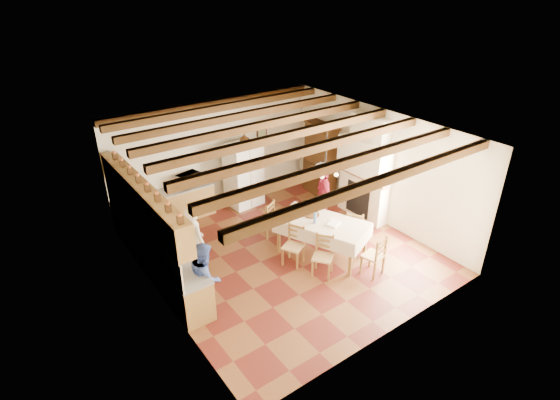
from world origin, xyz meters
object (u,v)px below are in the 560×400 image
at_px(chair_end_near, 373,255).
at_px(microwave, 189,180).
at_px(chair_left_far, 293,246).
at_px(refrigerator, 244,175).
at_px(chair_left_near, 323,256).
at_px(chair_end_far, 276,221).
at_px(person_woman_blue, 206,276).
at_px(person_woman_red, 323,195).
at_px(chair_right_near, 355,228).
at_px(person_man, 195,241).
at_px(dining_table, 322,224).
at_px(chair_right_far, 317,217).
at_px(hutch, 320,160).

distance_m(chair_end_near, microwave, 5.21).
height_order(chair_left_far, microwave, microwave).
bearing_deg(refrigerator, chair_left_near, -99.67).
bearing_deg(chair_left_near, refrigerator, 136.84).
xyz_separation_m(refrigerator, chair_end_far, (-0.33, -2.06, -0.42)).
height_order(chair_left_near, microwave, microwave).
bearing_deg(person_woman_blue, chair_left_far, -62.58).
bearing_deg(chair_end_far, microwave, 89.13).
height_order(chair_left_near, person_woman_red, person_woman_red).
bearing_deg(chair_right_near, chair_left_far, 45.09).
height_order(chair_left_far, person_man, person_man).
relative_size(dining_table, chair_end_far, 2.39).
distance_m(refrigerator, chair_left_far, 3.26).
distance_m(refrigerator, chair_end_near, 4.52).
bearing_deg(chair_right_far, person_woman_blue, 83.53).
bearing_deg(person_man, microwave, -29.41).
distance_m(dining_table, chair_right_near, 0.98).
height_order(refrigerator, chair_end_far, refrigerator).
xyz_separation_m(chair_end_near, microwave, (-2.07, 4.74, 0.58)).
bearing_deg(chair_left_near, chair_right_near, 70.55).
xyz_separation_m(chair_left_far, chair_right_far, (1.28, 0.71, 0.00)).
height_order(refrigerator, person_man, refrigerator).
bearing_deg(chair_end_near, person_woman_red, -116.39).
xyz_separation_m(chair_left_near, person_woman_blue, (-2.52, 0.54, 0.26)).
height_order(chair_right_far, chair_end_far, same).
height_order(hutch, chair_left_far, hutch).
distance_m(hutch, chair_right_far, 2.42).
bearing_deg(person_woman_blue, chair_left_near, -78.76).
bearing_deg(person_woman_red, person_man, -64.21).
distance_m(dining_table, chair_left_near, 0.88).
distance_m(chair_left_far, person_woman_red, 2.26).
height_order(chair_left_far, chair_end_near, same).
bearing_deg(chair_right_near, person_man, 34.49).
bearing_deg(refrigerator, hutch, -22.11).
height_order(dining_table, chair_end_near, chair_end_near).
distance_m(person_man, person_woman_red, 3.82).
height_order(dining_table, chair_end_far, chair_end_far).
relative_size(chair_right_near, chair_end_far, 1.00).
bearing_deg(chair_left_far, person_woman_red, 94.81).
xyz_separation_m(chair_left_near, microwave, (-1.13, 4.14, 0.58)).
xyz_separation_m(chair_right_far, person_woman_red, (0.62, 0.49, 0.24)).
height_order(chair_left_far, chair_end_far, same).
bearing_deg(hutch, chair_end_near, -105.78).
distance_m(chair_end_far, person_man, 2.27).
distance_m(dining_table, chair_left_far, 0.85).
bearing_deg(chair_end_near, refrigerator, -93.78).
height_order(hutch, person_woman_red, hutch).
bearing_deg(chair_right_far, chair_left_near, 123.92).
bearing_deg(chair_right_near, chair_left_near, 71.11).
relative_size(chair_left_near, person_woman_red, 0.67).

